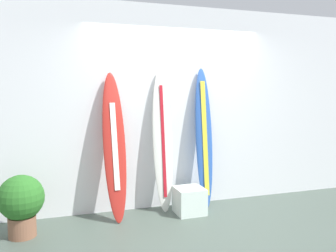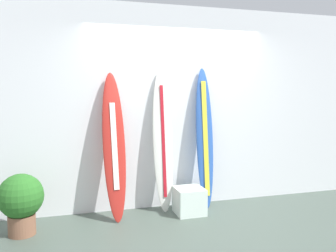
% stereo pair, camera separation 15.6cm
% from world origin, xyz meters
% --- Properties ---
extents(ground, '(8.00, 8.00, 0.04)m').
position_xyz_m(ground, '(0.00, 0.00, -0.02)').
color(ground, '#49564D').
extents(wall_back, '(7.20, 0.20, 2.80)m').
position_xyz_m(wall_back, '(0.00, 1.30, 1.40)').
color(wall_back, white).
rests_on(wall_back, ground).
extents(surfboard_crimson, '(0.31, 0.49, 1.88)m').
position_xyz_m(surfboard_crimson, '(-0.91, 0.93, 0.94)').
color(surfboard_crimson, '#B22720').
rests_on(surfboard_crimson, ground).
extents(surfboard_ivory, '(0.29, 0.29, 1.91)m').
position_xyz_m(surfboard_ivory, '(-0.24, 1.05, 0.94)').
color(surfboard_ivory, silver).
rests_on(surfboard_ivory, ground).
extents(surfboard_cobalt, '(0.25, 0.32, 1.95)m').
position_xyz_m(surfboard_cobalt, '(0.36, 1.02, 0.96)').
color(surfboard_cobalt, '#2D58AD').
rests_on(surfboard_cobalt, ground).
extents(display_block_left, '(0.37, 0.37, 0.35)m').
position_xyz_m(display_block_left, '(0.06, 0.81, 0.17)').
color(display_block_left, white).
rests_on(display_block_left, ground).
extents(potted_plant, '(0.51, 0.51, 0.70)m').
position_xyz_m(potted_plant, '(-2.01, 0.68, 0.40)').
color(potted_plant, brown).
rests_on(potted_plant, ground).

